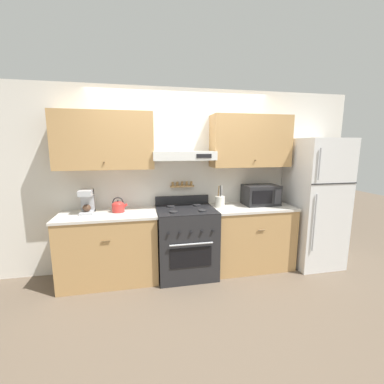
{
  "coord_description": "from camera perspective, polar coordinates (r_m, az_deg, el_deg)",
  "views": [
    {
      "loc": [
        -0.6,
        -3.01,
        1.76
      ],
      "look_at": [
        0.08,
        0.26,
        1.16
      ],
      "focal_mm": 24.0,
      "sensor_mm": 36.0,
      "label": 1
    }
  ],
  "objects": [
    {
      "name": "microwave",
      "position": [
        3.89,
        15.01,
        -0.62
      ],
      "size": [
        0.49,
        0.35,
        0.29
      ],
      "color": "#232326",
      "rests_on": "counter_right"
    },
    {
      "name": "stove_range",
      "position": [
        3.59,
        -1.32,
        -10.92
      ],
      "size": [
        0.78,
        0.7,
        1.05
      ],
      "color": "#232326",
      "rests_on": "ground_plane"
    },
    {
      "name": "counter_right",
      "position": [
        3.91,
        12.94,
        -9.6
      ],
      "size": [
        1.16,
        0.64,
        0.91
      ],
      "color": "tan",
      "rests_on": "ground_plane"
    },
    {
      "name": "tea_kettle",
      "position": [
        3.48,
        -16.06,
        -3.07
      ],
      "size": [
        0.2,
        0.16,
        0.2
      ],
      "color": "red",
      "rests_on": "counter_left"
    },
    {
      "name": "ground_plane",
      "position": [
        3.54,
        -0.39,
        -19.69
      ],
      "size": [
        16.0,
        16.0,
        0.0
      ],
      "primitive_type": "plane",
      "color": "brown"
    },
    {
      "name": "coffee_maker",
      "position": [
        3.55,
        -22.29,
        -1.83
      ],
      "size": [
        0.16,
        0.24,
        0.31
      ],
      "color": "#ADAFB5",
      "rests_on": "counter_left"
    },
    {
      "name": "counter_left",
      "position": [
        3.6,
        -17.84,
        -11.59
      ],
      "size": [
        1.24,
        0.64,
        0.91
      ],
      "color": "tan",
      "rests_on": "ground_plane"
    },
    {
      "name": "utensil_crock",
      "position": [
        3.64,
        6.2,
        -2.07
      ],
      "size": [
        0.14,
        0.14,
        0.31
      ],
      "color": "silver",
      "rests_on": "counter_right"
    },
    {
      "name": "wall_back",
      "position": [
        3.66,
        -2.55,
        5.59
      ],
      "size": [
        5.2,
        0.46,
        2.55
      ],
      "color": "silver",
      "rests_on": "ground_plane"
    },
    {
      "name": "refrigerator",
      "position": [
        4.22,
        25.54,
        -2.14
      ],
      "size": [
        0.69,
        0.74,
        1.87
      ],
      "color": "white",
      "rests_on": "ground_plane"
    }
  ]
}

